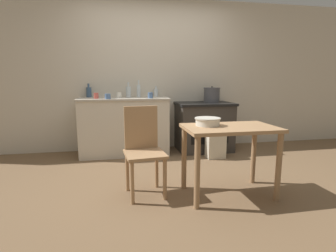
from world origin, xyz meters
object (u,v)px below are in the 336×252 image
at_px(mixing_bowl_large, 208,121).
at_px(flour_sack, 216,145).
at_px(stove, 204,126).
at_px(cup_center_right, 119,95).
at_px(stock_pot, 212,95).
at_px(work_table, 230,139).
at_px(bottle_left, 89,92).
at_px(chair, 143,148).
at_px(cup_right, 150,95).
at_px(cup_center, 96,96).
at_px(cup_mid_right, 108,96).
at_px(bottle_center_left, 156,92).
at_px(bottle_far_left, 128,91).
at_px(bottle_mid_left, 139,91).

bearing_deg(mixing_bowl_large, flour_sack, 64.66).
xyz_separation_m(stove, cup_center_right, (-1.42, -0.05, 0.55)).
xyz_separation_m(stock_pot, mixing_bowl_large, (-0.68, -1.73, -0.17)).
bearing_deg(mixing_bowl_large, work_table, -22.06).
relative_size(stove, bottle_left, 4.20).
bearing_deg(chair, cup_right, 73.63).
bearing_deg(cup_center, flour_sack, -11.97).
height_order(stock_pot, cup_center, stock_pot).
bearing_deg(cup_mid_right, bottle_center_left, 29.63).
xyz_separation_m(mixing_bowl_large, bottle_far_left, (-0.73, 1.83, 0.23)).
bearing_deg(chair, cup_center_right, 92.63).
relative_size(mixing_bowl_large, bottle_center_left, 1.52).
height_order(stove, bottle_center_left, bottle_center_left).
relative_size(stove, mixing_bowl_large, 3.50).
bearing_deg(bottle_mid_left, bottle_center_left, 24.69).
distance_m(flour_sack, bottle_mid_left, 1.52).
height_order(bottle_far_left, cup_right, bottle_far_left).
height_order(flour_sack, cup_center, cup_center).
relative_size(bottle_mid_left, cup_mid_right, 3.30).
relative_size(cup_center_right, cup_right, 0.97).
relative_size(work_table, bottle_center_left, 5.30).
bearing_deg(cup_center, cup_center_right, 10.67).
bearing_deg(mixing_bowl_large, chair, 168.67).
distance_m(flour_sack, bottle_center_left, 1.36).
relative_size(bottle_left, cup_right, 2.46).
bearing_deg(cup_center_right, bottle_left, 147.62).
xyz_separation_m(chair, stock_pot, (1.33, 1.60, 0.45)).
xyz_separation_m(mixing_bowl_large, bottle_mid_left, (-0.56, 1.81, 0.25)).
height_order(stove, chair, chair).
relative_size(bottle_mid_left, cup_center_right, 3.13).
height_order(cup_center_right, cup_right, cup_right).
distance_m(bottle_mid_left, cup_right, 0.34).
height_order(bottle_left, bottle_center_left, bottle_left).
bearing_deg(work_table, cup_center_right, 122.50).
bearing_deg(bottle_center_left, cup_center_right, -153.76).
height_order(stove, cup_center, cup_center).
bearing_deg(stock_pot, chair, -129.88).
bearing_deg(cup_mid_right, cup_center, 155.90).
relative_size(bottle_mid_left, bottle_center_left, 1.57).
bearing_deg(stove, mixing_bowl_large, -107.63).
height_order(flour_sack, bottle_center_left, bottle_center_left).
bearing_deg(cup_right, work_table, -68.84).
distance_m(work_table, cup_center_right, 2.08).
distance_m(chair, cup_center, 1.62).
bearing_deg(bottle_far_left, bottle_left, 169.80).
height_order(bottle_mid_left, bottle_center_left, bottle_mid_left).
relative_size(mixing_bowl_large, cup_mid_right, 3.19).
bearing_deg(chair, bottle_left, 105.33).
bearing_deg(stock_pot, cup_center_right, -176.73).
xyz_separation_m(bottle_center_left, cup_center_right, (-0.63, -0.31, -0.02)).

